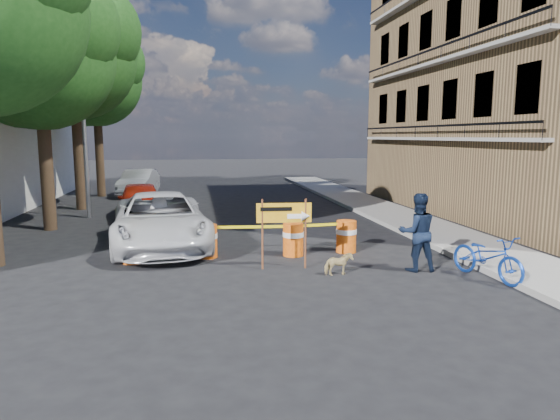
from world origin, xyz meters
name	(u,v)px	position (x,y,z in m)	size (l,w,h in m)	color
ground	(273,275)	(0.00, 0.00, 0.00)	(120.00, 120.00, 0.00)	black
sidewalk_east	(411,222)	(6.20, 6.00, 0.07)	(2.40, 40.00, 0.15)	gray
apartment_building	(527,70)	(12.00, 8.00, 6.00)	(8.00, 16.00, 12.00)	olive
tree_mid_a	(41,53)	(-6.74, 7.00, 6.01)	(5.25, 5.00, 8.68)	#332316
tree_mid_b	(74,55)	(-6.73, 12.00, 6.71)	(5.67, 5.40, 9.62)	#332316
tree_far	(97,80)	(-6.74, 17.00, 6.22)	(5.04, 4.80, 8.84)	#332316
streetlamp	(85,107)	(-5.93, 9.50, 4.38)	(1.25, 0.18, 8.00)	gray
barrel_far_left	(133,245)	(-3.39, 1.74, 0.47)	(0.58, 0.58, 0.90)	#D6470C
barrel_mid_left	(207,240)	(-1.49, 2.01, 0.47)	(0.58, 0.58, 0.90)	#D6470C
barrel_mid_right	(293,239)	(0.86, 1.80, 0.47)	(0.58, 0.58, 0.90)	#D6470C
barrel_far_right	(346,236)	(2.41, 1.96, 0.47)	(0.58, 0.58, 0.90)	#D6470C
detour_sign	(291,218)	(0.53, 0.49, 1.27)	(1.35, 0.27, 1.74)	#592D19
pedestrian	(417,232)	(3.52, -0.21, 0.95)	(0.93, 0.72, 1.91)	black
bicycle	(489,236)	(4.80, -1.18, 1.00)	(0.70, 1.05, 2.00)	#153EAC
dog	(338,264)	(1.52, -0.31, 0.27)	(0.30, 0.65, 0.55)	tan
suv_white	(160,221)	(-2.80, 3.50, 0.80)	(2.65, 5.75, 1.60)	silver
sedan_red	(141,200)	(-3.91, 9.04, 0.72)	(1.69, 4.20, 1.43)	#A51F0D
sedan_silver	(139,182)	(-4.80, 17.04, 0.72)	(1.52, 4.37, 1.44)	#A2A5A9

